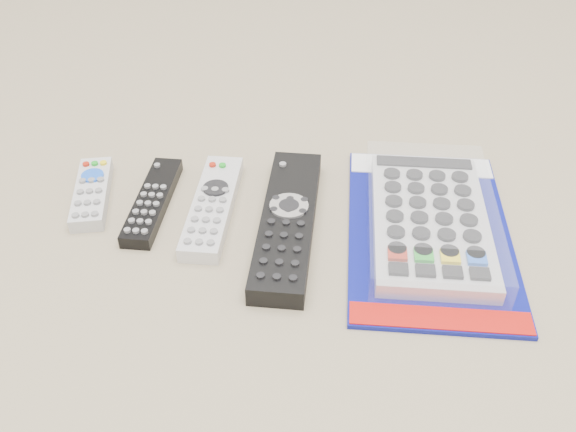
{
  "coord_description": "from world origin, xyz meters",
  "views": [
    {
      "loc": [
        0.03,
        -0.56,
        0.5
      ],
      "look_at": [
        0.03,
        0.03,
        0.01
      ],
      "focal_mm": 40.0,
      "sensor_mm": 36.0,
      "label": 1
    }
  ],
  "objects_px": {
    "remote_slim_black": "(152,201)",
    "remote_silver_dvd": "(213,206)",
    "jumbo_remote_packaged": "(430,219)",
    "remote_small_grey": "(92,193)",
    "remote_large_black": "(288,222)"
  },
  "relations": [
    {
      "from": "remote_slim_black",
      "to": "jumbo_remote_packaged",
      "type": "bearing_deg",
      "value": -1.87
    },
    {
      "from": "remote_slim_black",
      "to": "remote_silver_dvd",
      "type": "distance_m",
      "value": 0.08
    },
    {
      "from": "remote_small_grey",
      "to": "remote_slim_black",
      "type": "bearing_deg",
      "value": -18.61
    },
    {
      "from": "remote_slim_black",
      "to": "remote_silver_dvd",
      "type": "bearing_deg",
      "value": -2.51
    },
    {
      "from": "remote_silver_dvd",
      "to": "jumbo_remote_packaged",
      "type": "distance_m",
      "value": 0.26
    },
    {
      "from": "remote_silver_dvd",
      "to": "jumbo_remote_packaged",
      "type": "bearing_deg",
      "value": -2.25
    },
    {
      "from": "remote_large_black",
      "to": "jumbo_remote_packaged",
      "type": "height_order",
      "value": "jumbo_remote_packaged"
    },
    {
      "from": "remote_small_grey",
      "to": "remote_large_black",
      "type": "distance_m",
      "value": 0.25
    },
    {
      "from": "remote_small_grey",
      "to": "remote_silver_dvd",
      "type": "relative_size",
      "value": 0.71
    },
    {
      "from": "remote_slim_black",
      "to": "jumbo_remote_packaged",
      "type": "distance_m",
      "value": 0.34
    },
    {
      "from": "remote_large_black",
      "to": "jumbo_remote_packaged",
      "type": "distance_m",
      "value": 0.17
    },
    {
      "from": "remote_small_grey",
      "to": "remote_slim_black",
      "type": "xyz_separation_m",
      "value": [
        0.08,
        -0.02,
        -0.0
      ]
    },
    {
      "from": "remote_silver_dvd",
      "to": "remote_large_black",
      "type": "relative_size",
      "value": 0.74
    },
    {
      "from": "remote_slim_black",
      "to": "remote_large_black",
      "type": "bearing_deg",
      "value": -8.93
    },
    {
      "from": "remote_small_grey",
      "to": "jumbo_remote_packaged",
      "type": "height_order",
      "value": "jumbo_remote_packaged"
    }
  ]
}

